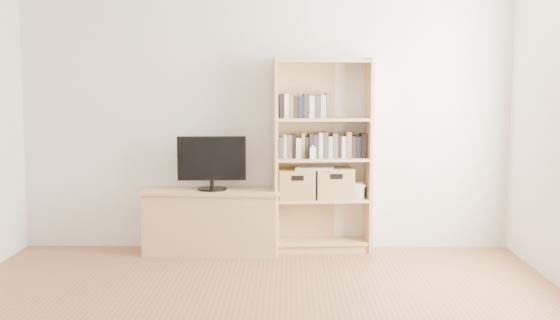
{
  "coord_description": "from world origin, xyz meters",
  "views": [
    {
      "loc": [
        0.22,
        -3.97,
        1.54
      ],
      "look_at": [
        0.14,
        1.9,
        0.89
      ],
      "focal_mm": 45.0,
      "sensor_mm": 36.0,
      "label": 1
    }
  ],
  "objects_px": {
    "bookshelf": "(322,156)",
    "basket_right": "(334,183)",
    "baby_monitor": "(313,153)",
    "basket_left": "(296,184)",
    "tv_stand": "(212,222)",
    "television": "(212,163)",
    "laptop": "(315,168)"
  },
  "relations": [
    {
      "from": "laptop",
      "to": "basket_left",
      "type": "bearing_deg",
      "value": -169.91
    },
    {
      "from": "basket_right",
      "to": "baby_monitor",
      "type": "bearing_deg",
      "value": -157.14
    },
    {
      "from": "basket_left",
      "to": "tv_stand",
      "type": "bearing_deg",
      "value": 178.88
    },
    {
      "from": "television",
      "to": "bookshelf",
      "type": "bearing_deg",
      "value": 0.47
    },
    {
      "from": "television",
      "to": "basket_left",
      "type": "xyz_separation_m",
      "value": [
        0.76,
        0.04,
        -0.19
      ]
    },
    {
      "from": "laptop",
      "to": "television",
      "type": "bearing_deg",
      "value": -168.15
    },
    {
      "from": "bookshelf",
      "to": "basket_right",
      "type": "bearing_deg",
      "value": -2.6
    },
    {
      "from": "baby_monitor",
      "to": "basket_right",
      "type": "bearing_deg",
      "value": 22.9
    },
    {
      "from": "basket_right",
      "to": "laptop",
      "type": "distance_m",
      "value": 0.22
    },
    {
      "from": "tv_stand",
      "to": "baby_monitor",
      "type": "xyz_separation_m",
      "value": [
        0.91,
        -0.04,
        0.63
      ]
    },
    {
      "from": "bookshelf",
      "to": "television",
      "type": "distance_m",
      "value": 1.0
    },
    {
      "from": "tv_stand",
      "to": "laptop",
      "type": "xyz_separation_m",
      "value": [
        0.93,
        0.04,
        0.49
      ]
    },
    {
      "from": "tv_stand",
      "to": "laptop",
      "type": "distance_m",
      "value": 1.05
    },
    {
      "from": "basket_left",
      "to": "laptop",
      "type": "relative_size",
      "value": 0.99
    },
    {
      "from": "tv_stand",
      "to": "basket_left",
      "type": "xyz_separation_m",
      "value": [
        0.76,
        0.04,
        0.35
      ]
    },
    {
      "from": "baby_monitor",
      "to": "basket_left",
      "type": "bearing_deg",
      "value": 144.4
    },
    {
      "from": "bookshelf",
      "to": "basket_right",
      "type": "height_order",
      "value": "bookshelf"
    },
    {
      "from": "television",
      "to": "laptop",
      "type": "distance_m",
      "value": 0.93
    },
    {
      "from": "basket_left",
      "to": "basket_right",
      "type": "height_order",
      "value": "basket_right"
    },
    {
      "from": "bookshelf",
      "to": "laptop",
      "type": "xyz_separation_m",
      "value": [
        -0.07,
        -0.02,
        -0.11
      ]
    },
    {
      "from": "basket_right",
      "to": "bookshelf",
      "type": "bearing_deg",
      "value": 175.92
    },
    {
      "from": "baby_monitor",
      "to": "laptop",
      "type": "bearing_deg",
      "value": 68.42
    },
    {
      "from": "baby_monitor",
      "to": "laptop",
      "type": "xyz_separation_m",
      "value": [
        0.02,
        0.08,
        -0.14
      ]
    },
    {
      "from": "basket_right",
      "to": "tv_stand",
      "type": "bearing_deg",
      "value": 177.0
    },
    {
      "from": "tv_stand",
      "to": "television",
      "type": "xyz_separation_m",
      "value": [
        0.0,
        0.0,
        0.54
      ]
    },
    {
      "from": "basket_left",
      "to": "laptop",
      "type": "xyz_separation_m",
      "value": [
        0.17,
        0.0,
        0.15
      ]
    },
    {
      "from": "tv_stand",
      "to": "television",
      "type": "distance_m",
      "value": 0.54
    },
    {
      "from": "tv_stand",
      "to": "bookshelf",
      "type": "bearing_deg",
      "value": 7.4
    },
    {
      "from": "basket_left",
      "to": "basket_right",
      "type": "distance_m",
      "value": 0.34
    },
    {
      "from": "baby_monitor",
      "to": "laptop",
      "type": "relative_size",
      "value": 0.31
    },
    {
      "from": "bookshelf",
      "to": "television",
      "type": "xyz_separation_m",
      "value": [
        -0.99,
        -0.07,
        -0.06
      ]
    },
    {
      "from": "baby_monitor",
      "to": "basket_right",
      "type": "xyz_separation_m",
      "value": [
        0.2,
        0.11,
        -0.28
      ]
    }
  ]
}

